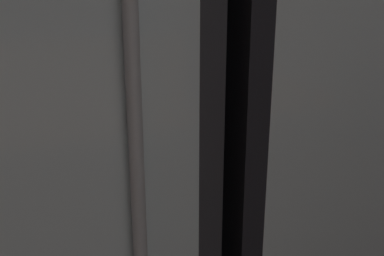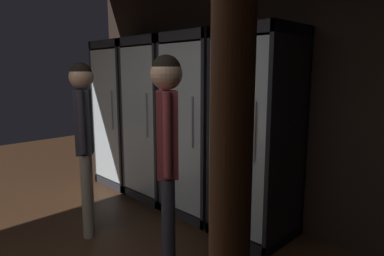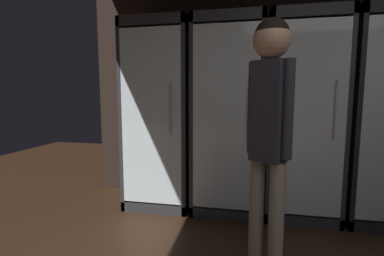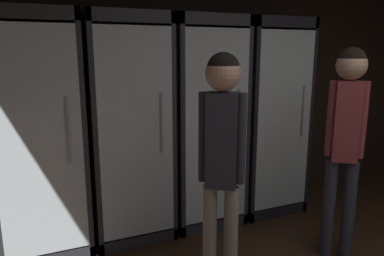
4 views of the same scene
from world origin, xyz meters
name	(u,v)px [view 4 (image 4 of 4)]	position (x,y,z in m)	size (l,w,h in m)	color
wall_back	(241,75)	(0.00, 3.03, 1.40)	(6.00, 0.06, 2.80)	black
cooler_far_left	(39,138)	(-2.09, 2.71, 0.96)	(0.69, 0.67, 1.97)	#2B2B30
cooler_left	(127,131)	(-1.36, 2.70, 0.96)	(0.69, 0.67, 1.97)	#2B2B30
cooler_center	(200,123)	(-0.64, 2.71, 0.96)	(0.69, 0.67, 1.97)	#2B2B30
cooler_right	(263,118)	(0.09, 2.70, 0.96)	(0.69, 0.67, 1.97)	black
shopper_near	(222,146)	(-1.04, 1.51, 1.07)	(0.26, 0.23, 1.65)	gray
shopper_far	(346,129)	(0.07, 1.58, 1.08)	(0.24, 0.23, 1.68)	#2D2D38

